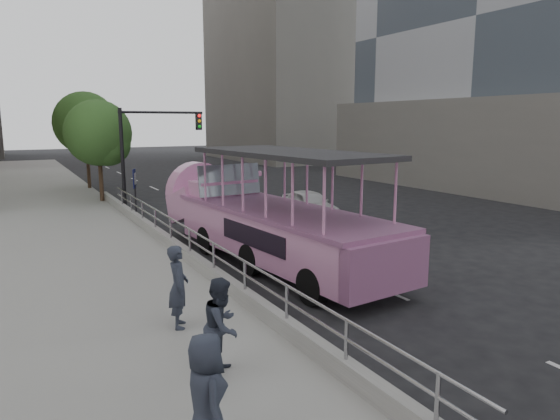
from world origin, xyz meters
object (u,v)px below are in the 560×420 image
object	(u,v)px
pedestrian_far	(206,398)
street_tree_far	(87,126)
duck_boat	(262,219)
pedestrian_near	(178,286)
pedestrian_mid	(222,326)
street_tree_near	(100,136)
parking_sign	(135,190)
traffic_signal	(147,143)
car	(309,204)

from	to	relation	value
pedestrian_far	street_tree_far	distance (m)	29.02
duck_boat	street_tree_far	size ratio (longest dim) A/B	1.76
pedestrian_near	pedestrian_mid	xyz separation A→B (m)	(0.06, -2.25, -0.03)
pedestrian_far	pedestrian_mid	bearing A→B (deg)	-23.15
pedestrian_near	pedestrian_far	world-z (taller)	pedestrian_near
duck_boat	street_tree_near	distance (m)	14.21
parking_sign	street_tree_near	distance (m)	6.64
pedestrian_near	traffic_signal	distance (m)	15.55
car	traffic_signal	world-z (taller)	traffic_signal
car	parking_sign	xyz separation A→B (m)	(-7.77, 1.91, 0.95)
car	street_tree_near	size ratio (longest dim) A/B	0.68
pedestrian_far	parking_sign	bearing A→B (deg)	-5.82
pedestrian_near	pedestrian_far	xyz separation A→B (m)	(-0.96, -4.24, -0.03)
street_tree_far	pedestrian_near	bearing A→B (deg)	-94.18
duck_boat	street_tree_far	distance (m)	20.10
pedestrian_mid	pedestrian_far	size ratio (longest dim) A/B	1.00
pedestrian_mid	street_tree_far	xyz separation A→B (m)	(1.73, 26.73, 3.16)
parking_sign	pedestrian_near	bearing A→B (deg)	-98.80
pedestrian_near	pedestrian_mid	bearing A→B (deg)	-161.71
street_tree_far	car	bearing A→B (deg)	-60.91
pedestrian_far	street_tree_near	xyz separation A→B (m)	(2.55, 22.72, 2.67)
pedestrian_near	street_tree_near	bearing A→B (deg)	11.92
duck_boat	parking_sign	size ratio (longest dim) A/B	4.48
duck_boat	pedestrian_mid	xyz separation A→B (m)	(-4.28, -7.01, -0.23)
duck_boat	pedestrian_near	distance (m)	6.44
pedestrian_mid	traffic_signal	size ratio (longest dim) A/B	0.32
car	parking_sign	size ratio (longest dim) A/B	1.53
pedestrian_near	pedestrian_far	distance (m)	4.35
pedestrian_near	pedestrian_mid	size ratio (longest dim) A/B	1.04
traffic_signal	street_tree_near	world-z (taller)	street_tree_near
parking_sign	street_tree_far	bearing A→B (deg)	90.49
pedestrian_mid	street_tree_near	distance (m)	20.96
traffic_signal	pedestrian_far	bearing A→B (deg)	-102.14
pedestrian_mid	traffic_signal	xyz separation A→B (m)	(3.13, 17.30, 2.35)
pedestrian_mid	traffic_signal	world-z (taller)	traffic_signal
pedestrian_mid	street_tree_far	distance (m)	26.97
pedestrian_far	traffic_signal	xyz separation A→B (m)	(4.15, 19.29, 2.35)
parking_sign	pedestrian_mid	bearing A→B (deg)	-97.23
parking_sign	pedestrian_far	bearing A→B (deg)	-99.84
pedestrian_near	parking_sign	bearing A→B (deg)	8.03
duck_boat	street_tree_near	size ratio (longest dim) A/B	1.98
car	traffic_signal	size ratio (longest dim) A/B	0.74
traffic_signal	street_tree_far	size ratio (longest dim) A/B	0.81
traffic_signal	duck_boat	bearing A→B (deg)	-83.62
car	traffic_signal	bearing A→B (deg)	147.43
duck_boat	parking_sign	bearing A→B (deg)	108.13
car	traffic_signal	xyz separation A→B (m)	(-6.48, 4.73, 2.84)
car	pedestrian_near	size ratio (longest dim) A/B	2.20
parking_sign	traffic_signal	xyz separation A→B (m)	(1.29, 2.82, 1.89)
traffic_signal	street_tree_near	size ratio (longest dim) A/B	0.91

